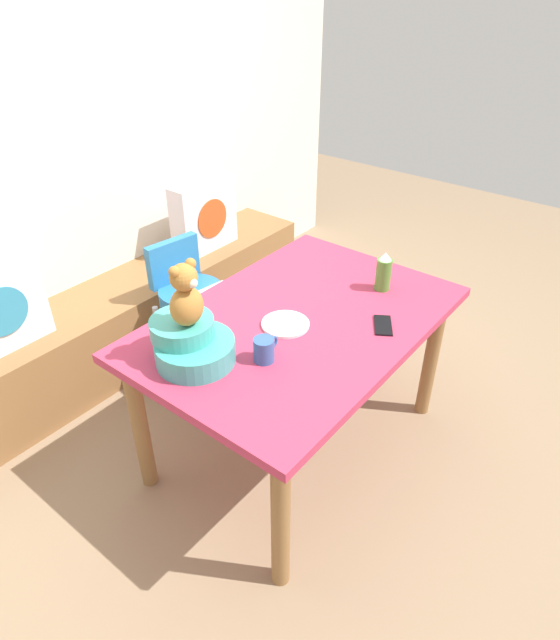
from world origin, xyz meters
name	(u,v)px	position (x,y,z in m)	size (l,w,h in m)	color
ground_plane	(296,442)	(0.00, 0.00, 0.00)	(8.00, 8.00, 0.00)	#8C7256
back_wall	(65,125)	(0.00, 1.49, 1.30)	(4.40, 0.10, 2.60)	silver
window_bench	(131,319)	(0.00, 1.22, 0.23)	(2.60, 0.44, 0.46)	olive
pillow_floral_right	(204,216)	(0.63, 1.20, 0.68)	(0.44, 0.15, 0.44)	silver
dining_table	(298,337)	(0.00, 0.00, 0.64)	(1.39, 0.94, 0.74)	#B73351
highchair	(190,294)	(0.09, 0.79, 0.52)	(0.36, 0.48, 0.79)	#2672B2
infant_seat_teal	(191,343)	(-0.47, 0.15, 0.81)	(0.30, 0.33, 0.16)	teal
teddy_bear	(186,296)	(-0.47, 0.15, 1.02)	(0.13, 0.12, 0.25)	#B07633
ketchup_bottle	(384,272)	(0.43, -0.15, 0.83)	(0.07, 0.07, 0.18)	#4C8C33
coffee_mug	(264,349)	(-0.31, -0.07, 0.79)	(0.12, 0.08, 0.09)	#335999
dinner_plate_near	(285,324)	(-0.08, 0.01, 0.75)	(0.20, 0.20, 0.01)	white
cell_phone	(383,325)	(0.17, -0.31, 0.74)	(0.07, 0.14, 0.01)	black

